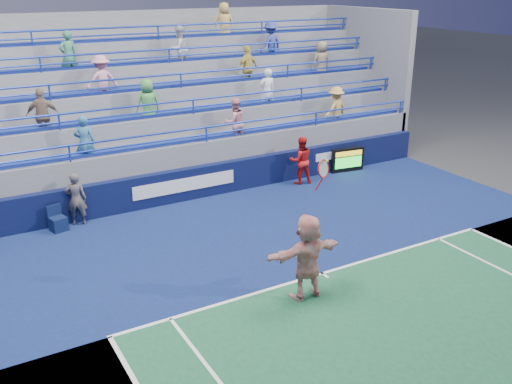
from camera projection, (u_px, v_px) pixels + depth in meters
ground at (322, 274)px, 14.40m from camera, size 120.00×120.00×0.00m
sponsor_wall at (210, 180)px, 19.48m from camera, size 18.00×0.32×1.10m
bleacher_stand at (168, 128)px, 22.18m from camera, size 18.00×5.60×6.13m
serve_speed_board at (348, 160)px, 21.88m from camera, size 1.36×0.33×0.93m
judge_chair at (58, 223)px, 16.80m from camera, size 0.53×0.53×0.77m
tennis_player at (307, 257)px, 13.04m from camera, size 1.94×0.68×3.31m
line_judge at (76, 199)px, 17.02m from camera, size 0.69×0.55×1.65m
ball_girl at (301, 160)px, 20.49m from camera, size 0.98×0.85×1.74m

